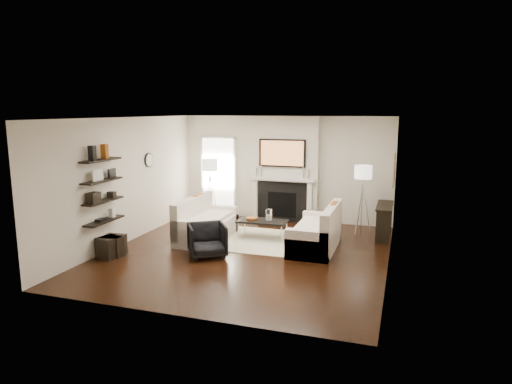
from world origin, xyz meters
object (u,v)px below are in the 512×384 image
(armchair, at_px, (207,238))
(ottoman_near, at_px, (113,245))
(loveseat_right_base, at_px, (315,239))
(lamp_left_shade, at_px, (210,165))
(lamp_right_shade, at_px, (363,172))
(coffee_table, at_px, (263,221))
(loveseat_left_base, at_px, (207,230))

(armchair, xyz_separation_m, ottoman_near, (-1.80, -0.53, -0.16))
(loveseat_right_base, height_order, ottoman_near, loveseat_right_base)
(armchair, height_order, lamp_left_shade, lamp_left_shade)
(lamp_right_shade, height_order, ottoman_near, lamp_right_shade)
(coffee_table, relative_size, armchair, 1.53)
(loveseat_left_base, bearing_deg, coffee_table, 20.06)
(loveseat_right_base, relative_size, coffee_table, 1.64)
(lamp_right_shade, xyz_separation_m, ottoman_near, (-4.52, -3.20, -1.25))
(loveseat_right_base, height_order, coffee_table, same)
(loveseat_left_base, height_order, coffee_table, same)
(loveseat_right_base, relative_size, lamp_right_shade, 4.50)
(lamp_left_shade, distance_m, lamp_right_shade, 3.90)
(coffee_table, bearing_deg, armchair, -113.39)
(coffee_table, xyz_separation_m, lamp_right_shade, (2.06, 1.13, 1.05))
(coffee_table, height_order, lamp_left_shade, lamp_left_shade)
(coffee_table, relative_size, lamp_right_shade, 2.75)
(lamp_left_shade, bearing_deg, ottoman_near, -100.46)
(armchair, xyz_separation_m, lamp_left_shade, (-1.18, 2.83, 1.09))
(armchair, relative_size, ottoman_near, 1.80)
(loveseat_left_base, height_order, loveseat_right_base, same)
(loveseat_left_base, xyz_separation_m, coffee_table, (1.17, 0.43, 0.19))
(lamp_left_shade, bearing_deg, armchair, -67.41)
(loveseat_left_base, distance_m, ottoman_near, 2.08)
(loveseat_right_base, relative_size, lamp_left_shade, 4.50)
(armchair, relative_size, lamp_right_shade, 1.80)
(coffee_table, bearing_deg, lamp_left_shade, 144.82)
(ottoman_near, bearing_deg, lamp_left_shade, 79.54)
(loveseat_right_base, distance_m, armchair, 2.25)
(loveseat_right_base, distance_m, lamp_right_shade, 2.11)
(ottoman_near, bearing_deg, coffee_table, 39.97)
(loveseat_left_base, height_order, lamp_right_shade, lamp_right_shade)
(loveseat_left_base, relative_size, ottoman_near, 4.50)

